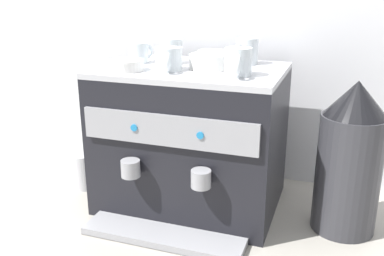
{
  "coord_description": "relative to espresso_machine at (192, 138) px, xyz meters",
  "views": [
    {
      "loc": [
        0.44,
        -1.27,
        0.71
      ],
      "look_at": [
        0.0,
        0.0,
        0.26
      ],
      "focal_mm": 40.91,
      "sensor_mm": 36.0,
      "label": 1
    }
  ],
  "objects": [
    {
      "name": "tiled_backsplash_wall",
      "position": [
        0.0,
        0.3,
        0.35
      ],
      "size": [
        2.8,
        0.03,
        1.16
      ],
      "primitive_type": "cube",
      "color": "silver",
      "rests_on": "ground_plane"
    },
    {
      "name": "ground_plane",
      "position": [
        0.0,
        0.0,
        -0.23
      ],
      "size": [
        4.0,
        4.0,
        0.0
      ],
      "primitive_type": "plane",
      "color": "#9E998E"
    },
    {
      "name": "ceramic_bowl_2",
      "position": [
        0.06,
        0.01,
        0.25
      ],
      "size": [
        0.13,
        0.13,
        0.04
      ],
      "color": "white",
      "rests_on": "espresso_machine"
    },
    {
      "name": "ceramic_bowl_1",
      "position": [
        -0.17,
        -0.11,
        0.25
      ],
      "size": [
        0.11,
        0.11,
        0.03
      ],
      "color": "white",
      "rests_on": "espresso_machine"
    },
    {
      "name": "ceramic_cup_3",
      "position": [
        -0.19,
        0.03,
        0.26
      ],
      "size": [
        0.06,
        0.1,
        0.07
      ],
      "color": "silver",
      "rests_on": "espresso_machine"
    },
    {
      "name": "ceramic_cup_4",
      "position": [
        0.14,
        0.12,
        0.27
      ],
      "size": [
        0.07,
        0.11,
        0.08
      ],
      "color": "silver",
      "rests_on": "espresso_machine"
    },
    {
      "name": "milk_pitcher",
      "position": [
        -0.4,
        -0.02,
        -0.16
      ],
      "size": [
        0.09,
        0.09,
        0.13
      ],
      "primitive_type": "cylinder",
      "color": "#B7B7BC",
      "rests_on": "ground_plane"
    },
    {
      "name": "ceramic_cup_2",
      "position": [
        -0.05,
        -0.07,
        0.27
      ],
      "size": [
        0.08,
        0.12,
        0.07
      ],
      "color": "silver",
      "rests_on": "espresso_machine"
    },
    {
      "name": "coffee_grinder",
      "position": [
        0.49,
        -0.01,
        -0.0
      ],
      "size": [
        0.19,
        0.19,
        0.46
      ],
      "color": "#333338",
      "rests_on": "ground_plane"
    },
    {
      "name": "ceramic_cup_0",
      "position": [
        -0.09,
        0.05,
        0.27
      ],
      "size": [
        0.1,
        0.08,
        0.08
      ],
      "color": "silver",
      "rests_on": "espresso_machine"
    },
    {
      "name": "ceramic_cup_1",
      "position": [
        0.17,
        -0.08,
        0.27
      ],
      "size": [
        0.08,
        0.12,
        0.08
      ],
      "color": "silver",
      "rests_on": "espresso_machine"
    },
    {
      "name": "espresso_machine",
      "position": [
        0.0,
        0.0,
        0.0
      ],
      "size": [
        0.56,
        0.51,
        0.46
      ],
      "color": "black",
      "rests_on": "ground_plane"
    },
    {
      "name": "ceramic_bowl_0",
      "position": [
        0.03,
        0.13,
        0.25
      ],
      "size": [
        0.1,
        0.1,
        0.04
      ],
      "color": "white",
      "rests_on": "espresso_machine"
    }
  ]
}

